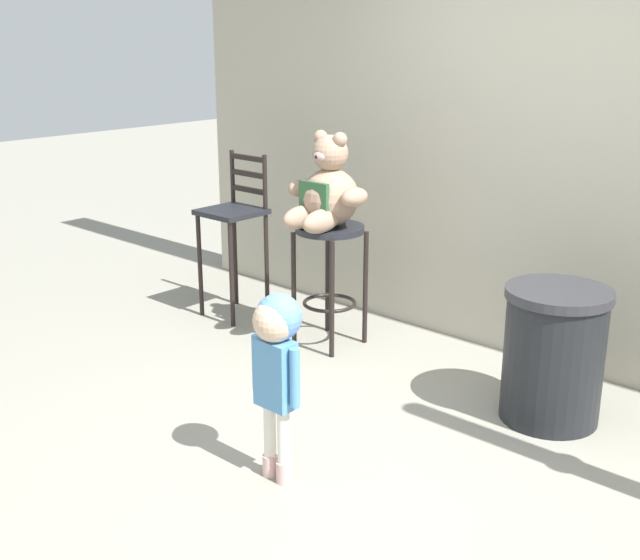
# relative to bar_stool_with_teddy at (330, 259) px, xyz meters

# --- Properties ---
(ground_plane) EXTENTS (24.00, 24.00, 0.00)m
(ground_plane) POSITION_rel_bar_stool_with_teddy_xyz_m (1.23, -0.99, -0.58)
(ground_plane) COLOR gray
(building_wall) EXTENTS (6.06, 0.30, 3.32)m
(building_wall) POSITION_rel_bar_stool_with_teddy_xyz_m (1.23, 0.80, 1.09)
(building_wall) COLOR #A8A28F
(building_wall) RESTS_ON ground_plane
(bar_stool_with_teddy) EXTENTS (0.44, 0.44, 0.79)m
(bar_stool_with_teddy) POSITION_rel_bar_stool_with_teddy_xyz_m (0.00, 0.00, 0.00)
(bar_stool_with_teddy) COLOR black
(bar_stool_with_teddy) RESTS_ON ground_plane
(teddy_bear) EXTENTS (0.57, 0.51, 0.59)m
(teddy_bear) POSITION_rel_bar_stool_with_teddy_xyz_m (0.00, -0.03, 0.43)
(teddy_bear) COLOR #9D7E68
(teddy_bear) RESTS_ON bar_stool_with_teddy
(child_walking) EXTENTS (0.28, 0.22, 0.89)m
(child_walking) POSITION_rel_bar_stool_with_teddy_xyz_m (0.92, -1.39, 0.07)
(child_walking) COLOR beige
(child_walking) RESTS_ON ground_plane
(trash_bin) EXTENTS (0.54, 0.54, 0.72)m
(trash_bin) POSITION_rel_bar_stool_with_teddy_xyz_m (1.56, -0.01, -0.21)
(trash_bin) COLOR black
(trash_bin) RESTS_ON ground_plane
(bar_chair_empty) EXTENTS (0.39, 0.39, 1.15)m
(bar_chair_empty) POSITION_rel_bar_stool_with_teddy_xyz_m (-0.87, -0.02, 0.10)
(bar_chair_empty) COLOR black
(bar_chair_empty) RESTS_ON ground_plane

